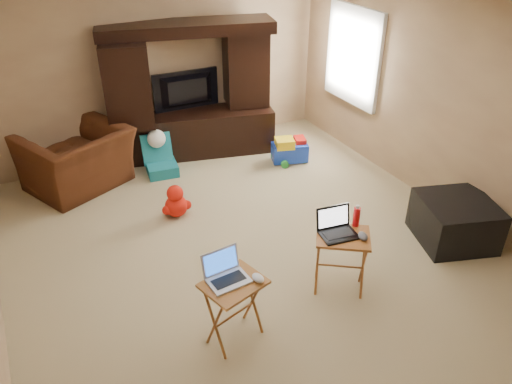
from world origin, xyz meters
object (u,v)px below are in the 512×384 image
mouse_right (363,236)px  child_rocker (161,156)px  tray_table_left (234,311)px  ottoman (455,221)px  water_bottle (356,217)px  push_toy (290,149)px  tray_table_right (340,263)px  plush_toy (176,201)px  laptop_right (340,225)px  mouse_left (258,278)px  entertainment_center (191,91)px  television (188,92)px  recliner (78,160)px  laptop_left (228,270)px

mouse_right → child_rocker: bearing=106.0°
tray_table_left → child_rocker: bearing=67.4°
ottoman → water_bottle: size_ratio=3.88×
push_toy → tray_table_right: tray_table_right is taller
child_rocker → plush_toy: (-0.18, -1.08, -0.06)m
child_rocker → water_bottle: 3.16m
laptop_right → mouse_left: size_ratio=2.61×
entertainment_center → television: bearing=104.6°
mouse_left → child_rocker: bearing=86.3°
mouse_right → plush_toy: bearing=117.6°
ottoman → laptop_right: size_ratio=2.28×
television → child_rocker: television is taller
television → tray_table_left: size_ratio=1.53×
recliner → tray_table_left: bearing=76.9°
tray_table_right → laptop_left: laptop_left is taller
tray_table_left → plush_toy: bearing=68.7°
ottoman → laptop_right: laptop_right is taller
child_rocker → laptop_left: size_ratio=1.63×
laptop_left → ottoman: bearing=-1.3°
plush_toy → tray_table_right: 2.19m
television → recliner: size_ratio=0.80×
plush_toy → water_bottle: water_bottle is taller
mouse_left → water_bottle: water_bottle is taller
mouse_left → entertainment_center: bearing=76.8°
plush_toy → water_bottle: size_ratio=2.11×
mouse_right → water_bottle: bearing=70.7°
laptop_left → child_rocker: bearing=78.1°
entertainment_center → mouse_right: entertainment_center is taller
recliner → ottoman: 4.67m
tray_table_right → recliner: bearing=154.7°
entertainment_center → laptop_left: size_ratio=7.04×
recliner → tray_table_left: size_ratio=1.92×
recliner → mouse_left: bearing=79.8°
plush_toy → entertainment_center: bearing=61.0°
tray_table_left → water_bottle: (1.38, 0.18, 0.42)m
tray_table_right → television: bearing=127.2°
water_bottle → tray_table_left: bearing=-172.5°
entertainment_center → laptop_right: (0.09, -3.44, -0.19)m
entertainment_center → recliner: size_ratio=1.92×
laptop_right → tray_table_right: bearing=-17.8°
child_rocker → laptop_left: bearing=-89.8°
recliner → entertainment_center: bearing=163.9°
entertainment_center → television: size_ratio=2.41×
plush_toy → mouse_left: bearing=-90.7°
television → plush_toy: 1.94m
tray_table_right → laptop_left: size_ratio=1.94×
recliner → mouse_left: (0.84, -3.40, 0.27)m
push_toy → laptop_left: (-2.19, -2.62, 0.56)m
plush_toy → ottoman: bearing=-36.4°
ottoman → water_bottle: (-1.41, 0.01, 0.49)m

